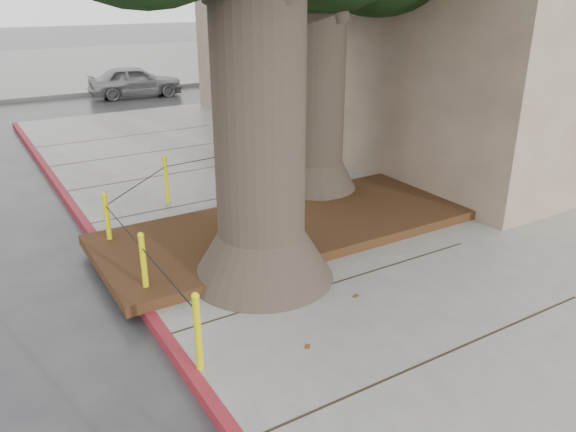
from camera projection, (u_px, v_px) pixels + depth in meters
name	position (u px, v px, depth m)	size (l,w,h in m)	color
ground	(406.00, 382.00, 6.13)	(140.00, 140.00, 0.00)	#28282B
sidewalk_main	(549.00, 204.00, 10.97)	(16.00, 26.00, 0.15)	slate
sidewalk_far	(131.00, 62.00, 32.74)	(16.00, 20.00, 0.15)	slate
curb_red	(153.00, 321.00, 7.11)	(0.14, 26.00, 0.16)	maroon
planter_bed	(290.00, 226.00, 9.56)	(6.40, 2.60, 0.16)	black
bollard_ring	(180.00, 214.00, 8.92)	(3.79, 5.39, 0.95)	yellow
car_silver	(135.00, 81.00, 22.19)	(1.45, 3.61, 1.23)	#939398
car_red	(278.00, 71.00, 24.58)	(1.37, 3.93, 1.30)	maroon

